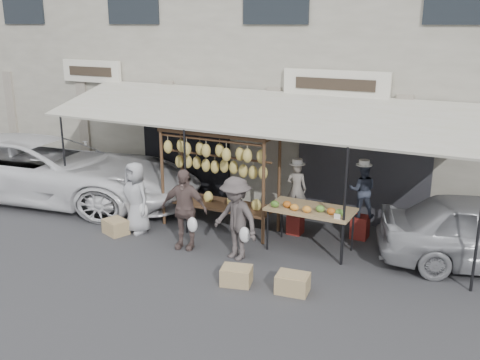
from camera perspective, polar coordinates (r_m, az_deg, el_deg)
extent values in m
plane|color=#2D2D30|center=(10.50, -4.48, -8.62)|extent=(90.00, 90.00, 0.00)
cube|color=#B0AA99|center=(15.44, 8.37, 12.78)|extent=(24.00, 6.00, 7.00)
cube|color=#232328|center=(12.28, 12.89, 0.96)|extent=(3.00, 0.10, 2.50)
cube|color=black|center=(14.15, -5.81, 3.32)|extent=(2.60, 0.10, 2.50)
cube|color=silver|center=(12.06, 10.14, 10.05)|extent=(2.40, 0.10, 0.60)
cube|color=silver|center=(15.65, -15.56, 11.13)|extent=(2.00, 0.10, 0.60)
cube|color=beige|center=(11.67, 1.25, 7.37)|extent=(10.00, 2.34, 0.63)
cylinder|color=black|center=(13.69, -18.18, 1.70)|extent=(0.05, 0.05, 2.30)
cylinder|color=black|center=(11.51, -5.82, -0.26)|extent=(0.05, 0.05, 2.30)
cylinder|color=black|center=(10.10, 11.07, -2.89)|extent=(0.05, 0.05, 2.30)
cylinder|color=black|center=(9.76, 24.13, -4.76)|extent=(0.05, 0.05, 2.30)
cylinder|color=#4A311E|center=(12.10, -8.27, 0.24)|extent=(0.07, 0.07, 2.20)
cylinder|color=#4A311E|center=(10.88, 2.51, -1.45)|extent=(0.07, 0.07, 2.20)
cylinder|color=#4A311E|center=(12.73, -6.19, 1.13)|extent=(0.07, 0.07, 2.20)
cylinder|color=#4A311E|center=(11.58, 4.19, -0.37)|extent=(0.07, 0.07, 2.20)
cube|color=#4A311E|center=(11.50, -2.24, 5.20)|extent=(2.60, 0.90, 0.07)
cylinder|color=#4A311E|center=(11.23, -3.12, 4.29)|extent=(2.50, 0.05, 0.05)
cylinder|color=#4A311E|center=(11.83, -1.39, 4.92)|extent=(2.50, 0.05, 0.05)
cylinder|color=#4A311E|center=(11.62, -2.21, 2.54)|extent=(2.50, 0.05, 0.05)
cube|color=#4A311E|center=(11.94, -2.15, -2.59)|extent=(2.50, 0.80, 0.05)
ellipsoid|color=#DABB60|center=(11.88, -7.69, 3.53)|extent=(0.20, 0.18, 0.30)
ellipsoid|color=#DABB60|center=(11.85, -6.30, 3.68)|extent=(0.20, 0.18, 0.30)
ellipsoid|color=#DABB60|center=(11.60, -5.70, 3.33)|extent=(0.20, 0.18, 0.30)
ellipsoid|color=#DABB60|center=(11.60, -4.29, 3.38)|extent=(0.20, 0.18, 0.30)
ellipsoid|color=#DABB60|center=(11.35, -3.63, 3.15)|extent=(0.20, 0.18, 0.30)
ellipsoid|color=#DABB60|center=(11.35, -2.18, 3.18)|extent=(0.20, 0.18, 0.30)
ellipsoid|color=#DABB60|center=(11.12, -1.47, 2.71)|extent=(0.20, 0.18, 0.30)
ellipsoid|color=#DABB60|center=(11.13, 0.01, 2.79)|extent=(0.20, 0.18, 0.30)
ellipsoid|color=#DABB60|center=(10.89, 0.79, 2.61)|extent=(0.20, 0.18, 0.30)
ellipsoid|color=#DABB60|center=(10.92, 2.29, 2.52)|extent=(0.20, 0.18, 0.30)
ellipsoid|color=#DABB60|center=(12.22, -6.48, 1.98)|extent=(0.20, 0.18, 0.30)
ellipsoid|color=#DABB60|center=(12.09, -5.57, 1.95)|extent=(0.20, 0.18, 0.30)
ellipsoid|color=#DABB60|center=(11.97, -4.63, 1.85)|extent=(0.20, 0.18, 0.30)
ellipsoid|color=#DABB60|center=(11.86, -3.67, 1.57)|extent=(0.20, 0.18, 0.30)
ellipsoid|color=#DABB60|center=(11.74, -2.69, 1.40)|extent=(0.20, 0.18, 0.30)
ellipsoid|color=#DABB60|center=(11.62, -1.70, 1.50)|extent=(0.20, 0.18, 0.30)
ellipsoid|color=#DABB60|center=(11.51, -0.68, 1.35)|extent=(0.20, 0.18, 0.30)
ellipsoid|color=#DABB60|center=(11.42, 0.35, 0.97)|extent=(0.20, 0.18, 0.30)
ellipsoid|color=#DABB60|center=(11.32, 1.40, 0.82)|extent=(0.20, 0.18, 0.30)
ellipsoid|color=#DABB60|center=(11.22, 2.47, 0.78)|extent=(0.20, 0.18, 0.30)
cube|color=tan|center=(10.72, 7.56, -3.12)|extent=(1.70, 0.90, 0.05)
cylinder|color=black|center=(10.83, 2.95, -5.34)|extent=(0.04, 0.04, 0.85)
cylinder|color=black|center=(10.34, 10.78, -6.72)|extent=(0.04, 0.04, 0.85)
cylinder|color=black|center=(11.46, 4.50, -4.12)|extent=(0.04, 0.04, 0.85)
cylinder|color=black|center=(11.00, 11.92, -5.34)|extent=(0.04, 0.04, 0.85)
ellipsoid|color=#477226|center=(10.67, 3.74, -2.58)|extent=(0.18, 0.14, 0.14)
ellipsoid|color=#B25919|center=(10.67, 5.06, -2.60)|extent=(0.18, 0.14, 0.14)
ellipsoid|color=orange|center=(10.52, 5.82, -2.91)|extent=(0.18, 0.14, 0.14)
ellipsoid|color=orange|center=(10.44, 7.14, -3.11)|extent=(0.18, 0.14, 0.14)
ellipsoid|color=#598C33|center=(10.50, 8.56, -3.04)|extent=(0.18, 0.14, 0.14)
ellipsoid|color=#B25919|center=(10.39, 9.73, -3.31)|extent=(0.18, 0.14, 0.14)
ellipsoid|color=#598C33|center=(10.35, 10.58, -3.44)|extent=(0.18, 0.14, 0.14)
imported|color=slate|center=(11.50, 6.04, -0.95)|extent=(0.47, 0.36, 1.17)
imported|color=#2F3545|center=(11.47, 12.92, -1.07)|extent=(0.66, 0.58, 1.16)
imported|color=#9B9B9F|center=(11.82, -11.03, -1.86)|extent=(0.88, 0.69, 1.58)
imported|color=brown|center=(10.84, -5.99, -3.09)|extent=(1.03, 0.58, 1.66)
imported|color=#4A4241|center=(10.28, -0.47, -4.13)|extent=(1.20, 0.89, 1.65)
cube|color=maroon|center=(11.76, 5.93, -4.69)|extent=(0.32, 0.32, 0.44)
cube|color=maroon|center=(11.74, 12.66, -4.92)|extent=(0.41, 0.41, 0.49)
cube|color=tan|center=(9.56, -0.38, -10.16)|extent=(0.61, 0.52, 0.31)
cube|color=tan|center=(9.34, 5.64, -10.90)|extent=(0.59, 0.48, 0.33)
cube|color=tan|center=(12.02, -13.12, -4.87)|extent=(0.63, 0.56, 0.32)
imported|color=white|center=(14.72, -20.52, 2.66)|extent=(6.10, 3.55, 2.39)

